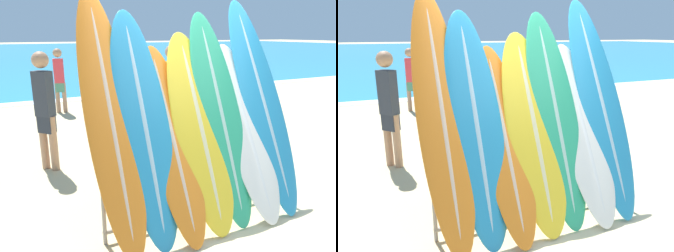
{
  "view_description": "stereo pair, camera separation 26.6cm",
  "coord_description": "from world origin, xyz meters",
  "views": [
    {
      "loc": [
        -2.03,
        -2.43,
        1.98
      ],
      "look_at": [
        -0.27,
        1.11,
        0.86
      ],
      "focal_mm": 35.0,
      "sensor_mm": 36.0,
      "label": 1
    },
    {
      "loc": [
        -1.79,
        -2.54,
        1.98
      ],
      "look_at": [
        -0.27,
        1.11,
        0.86
      ],
      "focal_mm": 35.0,
      "sensor_mm": 36.0,
      "label": 2
    }
  ],
  "objects": [
    {
      "name": "ground_plane",
      "position": [
        0.0,
        0.0,
        0.0
      ],
      "size": [
        160.0,
        160.0,
        0.0
      ],
      "primitive_type": "plane",
      "color": "#CCB789"
    },
    {
      "name": "ocean_water",
      "position": [
        0.0,
        37.1,
        0.0
      ],
      "size": [
        120.0,
        60.0,
        0.01
      ],
      "color": "teal",
      "rests_on": "ground_plane"
    },
    {
      "name": "surfboard_rack",
      "position": [
        -0.27,
        0.31,
        0.46
      ],
      "size": [
        2.2,
        0.04,
        0.84
      ],
      "color": "gray",
      "rests_on": "ground_plane"
    },
    {
      "name": "surfboard_slot_0",
      "position": [
        -1.19,
        0.47,
        1.21
      ],
      "size": [
        0.49,
        1.28,
        2.43
      ],
      "color": "orange",
      "rests_on": "ground_plane"
    },
    {
      "name": "surfboard_slot_1",
      "position": [
        -0.88,
        0.41,
        1.12
      ],
      "size": [
        0.54,
        1.11,
        2.23
      ],
      "color": "teal",
      "rests_on": "ground_plane"
    },
    {
      "name": "surfboard_slot_2",
      "position": [
        -0.59,
        0.35,
        0.93
      ],
      "size": [
        0.48,
        1.13,
        1.87
      ],
      "color": "orange",
      "rests_on": "ground_plane"
    },
    {
      "name": "surfboard_slot_3",
      "position": [
        -0.26,
        0.37,
        1.01
      ],
      "size": [
        0.6,
        1.09,
        2.02
      ],
      "color": "yellow",
      "rests_on": "ground_plane"
    },
    {
      "name": "surfboard_slot_4",
      "position": [
        0.02,
        0.42,
        1.12
      ],
      "size": [
        0.53,
        1.12,
        2.24
      ],
      "color": "#289E70",
      "rests_on": "ground_plane"
    },
    {
      "name": "surfboard_slot_5",
      "position": [
        0.34,
        0.35,
        0.94
      ],
      "size": [
        0.55,
        1.15,
        1.88
      ],
      "color": "silver",
      "rests_on": "ground_plane"
    },
    {
      "name": "surfboard_slot_6",
      "position": [
        0.65,
        0.48,
        1.2
      ],
      "size": [
        0.55,
        1.34,
        2.4
      ],
      "color": "teal",
      "rests_on": "ground_plane"
    },
    {
      "name": "person_near_water",
      "position": [
        2.27,
        5.38,
        0.93
      ],
      "size": [
        0.29,
        0.23,
        1.7
      ],
      "rotation": [
        0.0,
        0.0,
        0.18
      ],
      "color": "#846047",
      "rests_on": "ground_plane"
    },
    {
      "name": "person_mid_beach",
      "position": [
        0.56,
        2.63,
        0.98
      ],
      "size": [
        0.24,
        0.3,
        1.8
      ],
      "rotation": [
        0.0,
        0.0,
        1.77
      ],
      "color": "#A87A5B",
      "rests_on": "ground_plane"
    },
    {
      "name": "person_far_left",
      "position": [
        -1.58,
        2.48,
        0.95
      ],
      "size": [
        0.29,
        0.3,
        1.75
      ],
      "rotation": [
        0.0,
        0.0,
        5.44
      ],
      "color": "#A87A5B",
      "rests_on": "ground_plane"
    },
    {
      "name": "person_far_right",
      "position": [
        -0.82,
        6.21,
        0.89
      ],
      "size": [
        0.27,
        0.22,
        1.62
      ],
      "rotation": [
        0.0,
        0.0,
        6.01
      ],
      "color": "#A87A5B",
      "rests_on": "ground_plane"
    }
  ]
}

